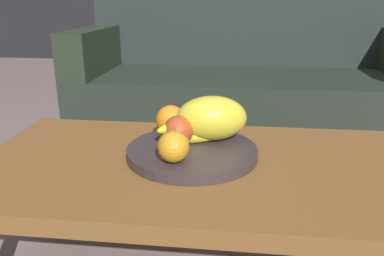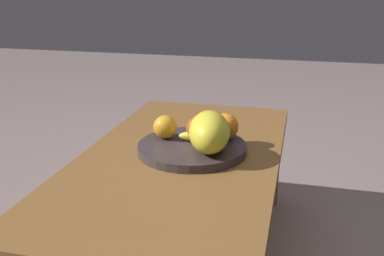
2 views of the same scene
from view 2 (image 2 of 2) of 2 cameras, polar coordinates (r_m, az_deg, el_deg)
name	(u,v)px [view 2 (image 2 of 2)]	position (r m, az deg, el deg)	size (l,w,h in m)	color
coffee_table	(180,168)	(1.32, -1.50, -5.24)	(1.10, 0.57, 0.40)	brown
fruit_bowl	(192,148)	(1.31, 0.00, -2.58)	(0.32, 0.32, 0.03)	#382E32
melon_large_front	(209,132)	(1.24, 2.26, -0.51)	(0.18, 0.11, 0.11)	yellow
orange_front	(165,127)	(1.35, -3.49, 0.14)	(0.07, 0.07, 0.07)	orange
orange_left	(225,126)	(1.34, 4.33, 0.20)	(0.08, 0.08, 0.08)	orange
apple_front	(199,128)	(1.33, 0.88, -0.06)	(0.08, 0.08, 0.08)	#B84920
banana_bunch	(203,134)	(1.31, 1.47, -0.79)	(0.16, 0.15, 0.06)	yellow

